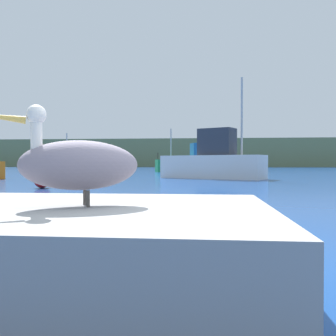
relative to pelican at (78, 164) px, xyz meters
name	(u,v)px	position (x,y,z in m)	size (l,w,h in m)	color
ground_plane	(215,281)	(1.12, 0.18, -0.99)	(260.00, 260.00, 0.00)	navy
hillside_backdrop	(205,153)	(1.12, 76.88, 1.91)	(140.00, 10.21, 5.80)	#6B7A51
pier_dock	(81,245)	(0.01, 0.01, -0.67)	(3.12, 2.45, 0.64)	gray
pelican	(78,164)	(0.00, 0.00, 0.00)	(1.29, 0.86, 0.82)	slate
fishing_boat_green	(194,162)	(0.01, 35.43, -0.01)	(7.72, 3.94, 4.42)	#1E8C4C
fishing_boat_white	(213,162)	(1.55, 19.74, 0.04)	(6.48, 4.47, 5.91)	white
fishing_boat_blue	(83,164)	(-11.84, 35.45, -0.24)	(6.07, 3.86, 4.04)	blue
mooring_buoy	(42,180)	(-5.20, 10.81, -0.68)	(0.62, 0.62, 0.62)	red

